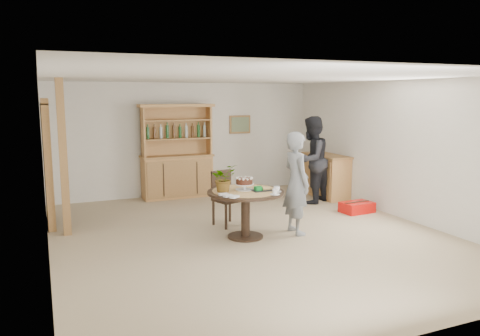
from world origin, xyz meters
name	(u,v)px	position (x,y,z in m)	size (l,w,h in m)	color
ground	(250,235)	(0.00, 0.00, 0.00)	(7.00, 7.00, 0.00)	tan
room_shell	(251,127)	(0.00, 0.01, 1.74)	(6.04, 7.04, 2.52)	white
doorway	(47,161)	(-2.93, 2.00, 1.11)	(0.13, 1.10, 2.18)	black
pine_post	(63,158)	(-2.70, 1.20, 1.25)	(0.12, 0.12, 2.50)	#AB8048
hutch	(177,166)	(-0.30, 3.24, 0.69)	(1.62, 0.54, 2.04)	tan
sideboard	(326,176)	(2.74, 2.00, 0.47)	(0.54, 1.26, 0.94)	tan
dining_table	(246,200)	(-0.11, -0.06, 0.60)	(1.20, 1.20, 0.76)	black
dining_chair	(225,194)	(-0.13, 0.77, 0.54)	(0.52, 0.52, 0.95)	black
birthday_cake	(244,182)	(-0.11, -0.01, 0.88)	(0.30, 0.30, 0.20)	white
flower_vase	(223,178)	(-0.46, -0.01, 0.97)	(0.38, 0.33, 0.42)	#3F7233
gift_tray	(261,189)	(0.10, -0.18, 0.79)	(0.30, 0.20, 0.08)	black
coffee_cup_a	(277,189)	(0.29, -0.34, 0.80)	(0.15, 0.15, 0.09)	white
coffee_cup_b	(275,192)	(0.17, -0.51, 0.79)	(0.15, 0.15, 0.08)	white
napkins	(229,196)	(-0.52, -0.37, 0.77)	(0.24, 0.33, 0.03)	white
teen_boy	(296,183)	(0.74, -0.16, 0.83)	(0.61, 0.40, 1.66)	slate
adult_person	(311,160)	(2.12, 1.62, 0.90)	(0.88, 0.68, 1.81)	black
red_suitcase	(357,207)	(2.50, 0.56, 0.10)	(0.63, 0.45, 0.21)	red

